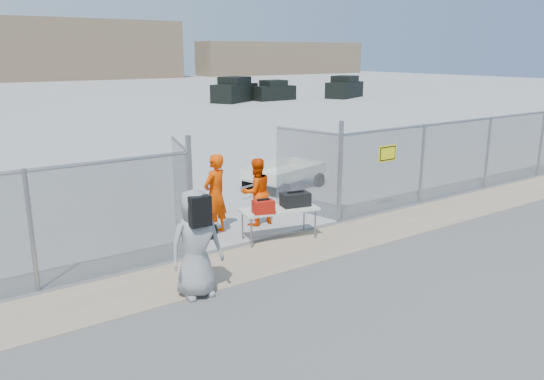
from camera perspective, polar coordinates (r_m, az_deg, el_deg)
ground at (r=10.64m, az=6.17°, el=-7.99°), size 160.00×160.00×0.00m
dirt_strip at (r=11.36m, az=2.88°, el=-6.40°), size 44.00×1.60×0.01m
chain_link_fence at (r=11.79m, az=0.00°, el=0.00°), size 40.00×0.20×2.20m
folding_table at (r=11.84m, az=0.75°, el=-3.66°), size 1.82×1.05×0.73m
orange_bag at (r=11.34m, az=-0.94°, el=-1.81°), size 0.51×0.41×0.28m
black_duffel at (r=11.87m, az=2.52°, el=-1.01°), size 0.70×0.50×0.31m
security_worker_left at (r=12.13m, az=-6.13°, el=-0.48°), size 0.81×0.68×1.87m
security_worker_right at (r=12.73m, az=-1.71°, el=-0.20°), size 0.82×0.65×1.64m
visitor at (r=9.08m, az=-8.18°, el=-5.72°), size 0.95×0.65×1.88m
utility_trailer at (r=16.26m, az=1.30°, el=1.49°), size 3.56×2.48×0.78m
parked_vehicle_near at (r=45.68m, az=-4.04°, el=10.71°), size 4.96×4.00×2.05m
parked_vehicle_mid at (r=47.18m, az=0.16°, el=10.66°), size 3.84×1.85×1.71m
parked_vehicle_far at (r=50.37m, az=7.81°, el=10.92°), size 4.76×3.56×1.96m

